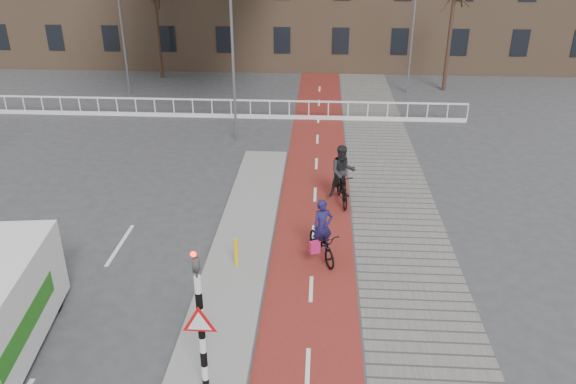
{
  "coord_description": "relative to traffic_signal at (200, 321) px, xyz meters",
  "views": [
    {
      "loc": [
        1.66,
        -10.73,
        8.95
      ],
      "look_at": [
        0.68,
        5.0,
        1.5
      ],
      "focal_mm": 35.0,
      "sensor_mm": 36.0,
      "label": 1
    }
  ],
  "objects": [
    {
      "name": "ground",
      "position": [
        0.6,
        2.02,
        -1.99
      ],
      "size": [
        120.0,
        120.0,
        0.0
      ],
      "primitive_type": "plane",
      "color": "#38383A",
      "rests_on": "ground"
    },
    {
      "name": "cyclist_near",
      "position": [
        2.37,
        5.63,
        -1.34
      ],
      "size": [
        1.29,
        1.92,
        1.9
      ],
      "rotation": [
        0.0,
        0.0,
        0.4
      ],
      "color": "black",
      "rests_on": "bike_lane"
    },
    {
      "name": "streetlight_left",
      "position": [
        -9.13,
        23.25,
        2.13
      ],
      "size": [
        0.12,
        0.12,
        8.23
      ],
      "primitive_type": "cylinder",
      "color": "slate",
      "rests_on": "ground"
    },
    {
      "name": "sidewalk",
      "position": [
        4.9,
        12.02,
        -1.98
      ],
      "size": [
        3.0,
        60.0,
        0.01
      ],
      "primitive_type": "cube",
      "color": "slate",
      "rests_on": "ground"
    },
    {
      "name": "bollard",
      "position": [
        -0.08,
        4.96,
        -1.45
      ],
      "size": [
        0.12,
        0.12,
        0.83
      ],
      "primitive_type": "cylinder",
      "color": "yellow",
      "rests_on": "curb_island"
    },
    {
      "name": "traffic_signal",
      "position": [
        0.0,
        0.0,
        0.0
      ],
      "size": [
        0.8,
        0.8,
        3.68
      ],
      "color": "black",
      "rests_on": "curb_island"
    },
    {
      "name": "tree_mid",
      "position": [
        -8.31,
        27.38,
        1.3
      ],
      "size": [
        0.26,
        0.26,
        6.58
      ],
      "primitive_type": "cylinder",
      "color": "black",
      "rests_on": "ground"
    },
    {
      "name": "streetlight_near",
      "position": [
        -1.65,
        15.63,
        2.19
      ],
      "size": [
        0.12,
        0.12,
        8.35
      ],
      "primitive_type": "cylinder",
      "color": "slate",
      "rests_on": "ground"
    },
    {
      "name": "curb_island",
      "position": [
        -0.1,
        6.02,
        -1.93
      ],
      "size": [
        1.8,
        16.0,
        0.12
      ],
      "primitive_type": "cube",
      "color": "gray",
      "rests_on": "ground"
    },
    {
      "name": "cyclist_far",
      "position": [
        3.05,
        9.43,
        -1.09
      ],
      "size": [
        1.03,
        2.09,
        2.15
      ],
      "rotation": [
        0.0,
        0.0,
        0.15
      ],
      "color": "black",
      "rests_on": "bike_lane"
    },
    {
      "name": "bike_lane",
      "position": [
        2.1,
        12.02,
        -1.98
      ],
      "size": [
        2.5,
        60.0,
        0.01
      ],
      "primitive_type": "cube",
      "color": "maroon",
      "rests_on": "ground"
    },
    {
      "name": "railing",
      "position": [
        -4.4,
        19.02,
        -1.68
      ],
      "size": [
        28.0,
        0.1,
        0.99
      ],
      "color": "silver",
      "rests_on": "ground"
    },
    {
      "name": "tree_right",
      "position": [
        9.62,
        25.28,
        1.43
      ],
      "size": [
        0.23,
        0.23,
        6.83
      ],
      "primitive_type": "cylinder",
      "color": "black",
      "rests_on": "ground"
    },
    {
      "name": "streetlight_right",
      "position": [
        7.32,
        24.5,
        1.94
      ],
      "size": [
        0.12,
        0.12,
        7.85
      ],
      "primitive_type": "cylinder",
      "color": "slate",
      "rests_on": "ground"
    }
  ]
}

